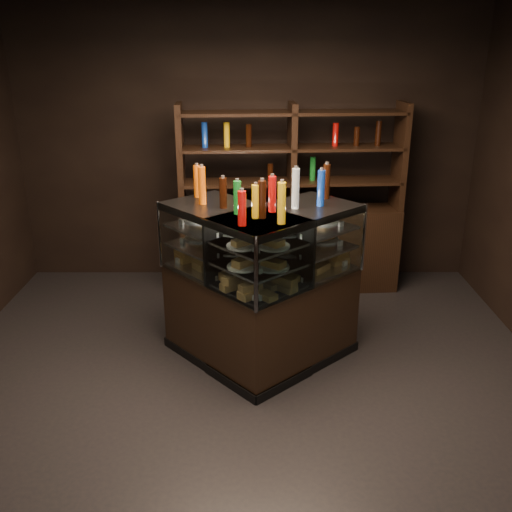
# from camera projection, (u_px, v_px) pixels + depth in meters

# --- Properties ---
(ground) EXTENTS (5.00, 5.00, 0.00)m
(ground) POSITION_uv_depth(u_px,v_px,m) (244.00, 395.00, 4.42)
(ground) COLOR black
(ground) RESTS_ON ground
(room_shell) EXTENTS (5.02, 5.02, 3.01)m
(room_shell) POSITION_uv_depth(u_px,v_px,m) (242.00, 143.00, 3.73)
(room_shell) COLOR black
(room_shell) RESTS_ON ground
(display_case) EXTENTS (1.73, 1.33, 1.35)m
(display_case) POSITION_uv_depth(u_px,v_px,m) (260.00, 313.00, 4.73)
(display_case) COLOR black
(display_case) RESTS_ON ground
(food_display) EXTENTS (1.37, 0.95, 0.42)m
(food_display) POSITION_uv_depth(u_px,v_px,m) (260.00, 250.00, 4.53)
(food_display) COLOR #CF944A
(food_display) RESTS_ON display_case
(bottles_top) EXTENTS (1.19, 0.80, 0.30)m
(bottles_top) POSITION_uv_depth(u_px,v_px,m) (260.00, 193.00, 4.37)
(bottles_top) COLOR yellow
(bottles_top) RESTS_ON display_case
(potted_conifer) EXTENTS (0.35, 0.35, 0.74)m
(potted_conifer) POSITION_uv_depth(u_px,v_px,m) (320.00, 288.00, 5.28)
(potted_conifer) COLOR black
(potted_conifer) RESTS_ON ground
(back_shelving) EXTENTS (2.34, 0.57, 2.00)m
(back_shelving) POSITION_uv_depth(u_px,v_px,m) (290.00, 236.00, 6.12)
(back_shelving) COLOR black
(back_shelving) RESTS_ON ground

